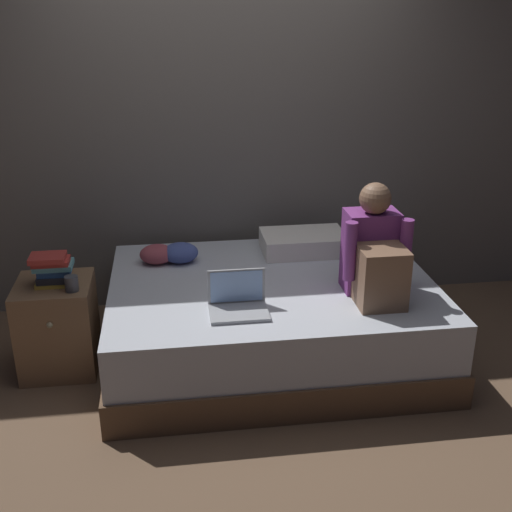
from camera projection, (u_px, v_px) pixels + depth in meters
ground_plane at (246, 381)px, 3.77m from camera, size 8.00×8.00×0.00m
wall_back at (223, 118)px, 4.37m from camera, size 5.60×0.10×2.70m
bed at (271, 318)px, 3.98m from camera, size 2.00×1.50×0.51m
nightstand at (58, 326)px, 3.82m from camera, size 0.44×0.46×0.56m
person_sitting at (375, 255)px, 3.60m from camera, size 0.39×0.44×0.66m
laptop at (238, 302)px, 3.48m from camera, size 0.32×0.23×0.22m
pillow at (303, 242)px, 4.31m from camera, size 0.56×0.36×0.13m
book_stack at (52, 269)px, 3.67m from camera, size 0.23×0.18×0.19m
mug at (72, 284)px, 3.60m from camera, size 0.08×0.08×0.09m
clothes_pile at (169, 253)px, 4.13m from camera, size 0.38×0.20×0.13m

